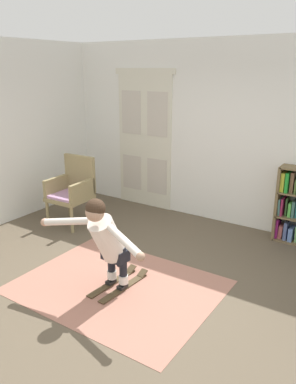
% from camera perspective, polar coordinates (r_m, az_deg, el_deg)
% --- Properties ---
extents(ground_plane, '(7.20, 7.20, 0.00)m').
position_cam_1_polar(ground_plane, '(4.63, -2.28, -14.19)').
color(ground_plane, brown).
extents(back_wall, '(6.00, 0.10, 2.90)m').
position_cam_1_polar(back_wall, '(6.30, 11.62, 8.29)').
color(back_wall, white).
rests_on(back_wall, ground).
extents(double_door, '(1.22, 0.05, 2.45)m').
position_cam_1_polar(double_door, '(7.00, -0.49, 7.74)').
color(double_door, beige).
rests_on(double_door, ground).
extents(rug, '(2.28, 1.76, 0.01)m').
position_cam_1_polar(rug, '(4.71, -4.46, -13.60)').
color(rug, '#A56E5C').
rests_on(rug, ground).
extents(wicker_chair, '(0.62, 0.62, 1.10)m').
position_cam_1_polar(wicker_chair, '(6.39, -11.03, 0.45)').
color(wicker_chair, '#938358').
rests_on(wicker_chair, ground).
extents(skis_pair, '(0.32, 0.81, 0.07)m').
position_cam_1_polar(skis_pair, '(4.72, -4.22, -13.26)').
color(skis_pair, '#4A3B25').
rests_on(skis_pair, rug).
extents(person_skier, '(1.48, 0.64, 1.10)m').
position_cam_1_polar(person_skier, '(4.28, -6.21, -6.67)').
color(person_skier, white).
rests_on(person_skier, skis_pair).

